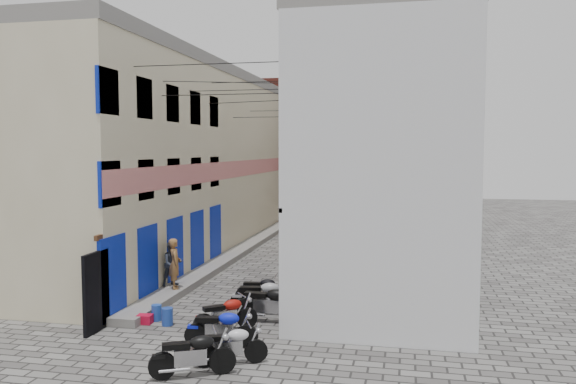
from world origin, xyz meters
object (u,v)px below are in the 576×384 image
Objects in this scene: motorcycle_c at (221,326)px; motorcycle_g at (262,289)px; motorcycle_a at (193,352)px; water_jug_far at (157,313)px; water_jug_near at (167,317)px; motorcycle_b at (230,343)px; motorcycle_f at (263,295)px; red_crate at (145,319)px; motorcycle_d at (226,312)px; person_b at (172,264)px; motorcycle_e at (269,302)px; person_a at (175,264)px.

motorcycle_c reaches higher than motorcycle_g.
water_jug_far is at bearing -170.63° from motorcycle_a.
water_jug_near is at bearing -46.12° from motorcycle_g.
motorcycle_c is (-0.58, 1.06, 0.04)m from motorcycle_b.
motorcycle_f is 3.50m from red_crate.
motorcycle_g is at bearing -172.75° from motorcycle_f.
water_jug_near is (-1.80, 0.19, -0.28)m from motorcycle_d.
red_crate is (-3.34, 2.43, -0.38)m from motorcycle_b.
motorcycle_d is 3.97× the size of water_jug_far.
motorcycle_g is 3.50× the size of water_jug_near.
motorcycle_d is at bearing 175.96° from motorcycle_b.
red_crate is at bearing -129.83° from person_b.
motorcycle_e is at bearing 13.55° from red_crate.
motorcycle_e is (0.11, 3.26, 0.10)m from motorcycle_b.
motorcycle_g is 1.01× the size of person_a.
motorcycle_e is 2.90m from water_jug_near.
person_a reaches higher than motorcycle_d.
motorcycle_g is (-0.68, 1.82, -0.10)m from motorcycle_e.
motorcycle_c reaches higher than red_crate.
water_jug_far is at bearing -130.97° from motorcycle_c.
red_crate is (-0.20, -0.34, -0.10)m from water_jug_far.
water_jug_far is (-2.57, -2.32, -0.27)m from motorcycle_g.
person_a is (-3.15, 4.42, 0.56)m from motorcycle_c.
motorcycle_f is at bearing 33.98° from water_jug_near.
red_crate is at bearing -71.20° from motorcycle_f.
motorcycle_b reaches higher than water_jug_near.
motorcycle_e is (0.69, 2.20, 0.06)m from motorcycle_c.
person_a is 2.91m from water_jug_far.
water_jug_near reaches higher than red_crate.
motorcycle_c is (0.02, 1.88, -0.01)m from motorcycle_a.
water_jug_far is 1.12× the size of red_crate.
red_crate is (-2.49, 0.19, -0.40)m from motorcycle_d.
motorcycle_e is 1.02× the size of motorcycle_f.
motorcycle_g is at bearing 161.66° from motorcycle_b.
red_crate is (-0.69, 0.00, -0.12)m from water_jug_near.
motorcycle_c is 2.50m from water_jug_near.
person_b is 3.10× the size of water_jug_near.
person_a reaches higher than motorcycle_a.
water_jug_near is (1.08, -3.06, -0.86)m from person_a.
motorcycle_f is at bearing 159.06° from motorcycle_b.
motorcycle_b is at bearing -106.18° from person_b.
motorcycle_f is 1.10m from motorcycle_g.
motorcycle_a is 7.49m from person_b.
motorcycle_c is 3.09m from water_jug_far.
water_jug_far is (-2.87, -1.26, -0.36)m from motorcycle_f.
motorcycle_f is 3.79m from person_a.
water_jug_near is 1.07× the size of water_jug_far.
person_a is at bearing -151.79° from motorcycle_c.
motorcycle_d is 4.45× the size of red_crate.
motorcycle_a is 4.27m from red_crate.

